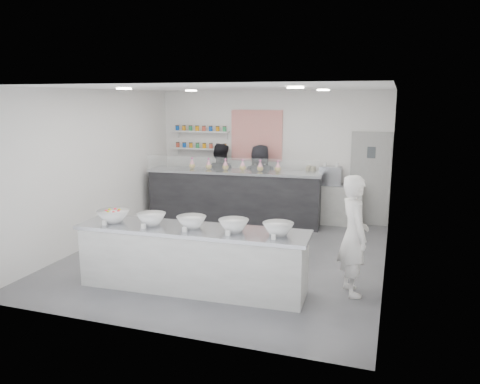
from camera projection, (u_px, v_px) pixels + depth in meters
name	position (u px, v px, depth m)	size (l,w,h in m)	color
floor	(228.00, 255.00, 8.60)	(6.00, 6.00, 0.00)	#515156
ceiling	(227.00, 88.00, 8.00)	(6.00, 6.00, 0.00)	white
back_wall	(271.00, 155.00, 11.08)	(5.50, 5.50, 0.00)	white
left_wall	(96.00, 167.00, 9.15)	(6.00, 6.00, 0.00)	white
right_wall	(390.00, 183.00, 7.44)	(6.00, 6.00, 0.00)	white
back_door	(370.00, 179.00, 10.43)	(0.88, 0.04, 2.10)	gray
pattern_panel	(257.00, 136.00, 11.08)	(1.25, 0.03, 1.20)	red
jar_shelf_lower	(201.00, 149.00, 11.52)	(1.45, 0.22, 0.04)	silver
jar_shelf_upper	(201.00, 132.00, 11.43)	(1.45, 0.22, 0.04)	silver
preserve_jars	(201.00, 137.00, 11.44)	(1.45, 0.10, 0.56)	#CA4C36
downlight_0	(124.00, 89.00, 7.51)	(0.24, 0.24, 0.02)	white
downlight_1	(295.00, 88.00, 6.64)	(0.24, 0.24, 0.02)	white
downlight_2	(191.00, 91.00, 9.92)	(0.24, 0.24, 0.02)	white
downlight_3	(323.00, 90.00, 9.05)	(0.24, 0.24, 0.02)	white
prep_counter	(192.00, 259.00, 6.99)	(3.49, 0.79, 0.95)	#B6B6B0
back_bar	(234.00, 197.00, 10.67)	(3.94, 0.72, 1.22)	black
sneeze_guard	(230.00, 165.00, 10.19)	(3.89, 0.02, 0.33)	white
espresso_ledge	(334.00, 204.00, 10.60)	(1.25, 0.40, 0.93)	#B6B6B0
espresso_machine	(331.00, 176.00, 10.50)	(0.49, 0.34, 0.37)	#93969E
cup_stacks	(311.00, 175.00, 10.64)	(0.27, 0.24, 0.37)	gray
prep_bowls	(191.00, 222.00, 6.88)	(3.04, 0.54, 0.18)	white
label_cards	(174.00, 236.00, 6.40)	(2.66, 0.04, 0.07)	white
cookie_bags	(234.00, 165.00, 10.52)	(2.14, 0.14, 0.26)	pink
woman_prep	(354.00, 235.00, 6.75)	(0.65, 0.42, 1.77)	white
staff_left	(220.00, 181.00, 11.19)	(0.86, 0.67, 1.77)	black
staff_right	(260.00, 183.00, 10.88)	(0.87, 0.57, 1.79)	black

